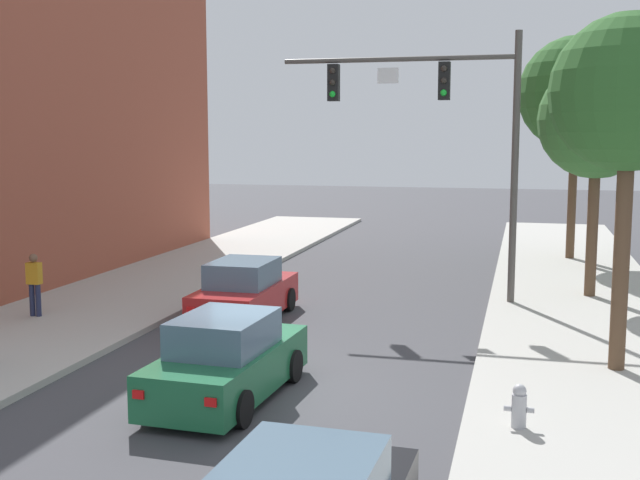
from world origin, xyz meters
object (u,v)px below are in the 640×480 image
street_tree_second (597,121)px  street_tree_farthest (576,94)px  car_lead_red (245,293)px  street_tree_nearest (630,95)px  car_following_green (227,361)px  pedestrian_sidewalk_left_walker (34,282)px  street_tree_third (598,107)px  traffic_signal_mast (447,116)px  fire_hydrant (519,406)px

street_tree_second → street_tree_farthest: 7.54m
car_lead_red → street_tree_nearest: size_ratio=0.60×
car_following_green → street_tree_farthest: size_ratio=0.52×
pedestrian_sidewalk_left_walker → street_tree_third: size_ratio=0.22×
traffic_signal_mast → car_lead_red: size_ratio=1.77×
car_following_green → pedestrian_sidewalk_left_walker: 8.40m
traffic_signal_mast → car_lead_red: 7.50m
traffic_signal_mast → street_tree_farthest: (3.94, 8.93, 1.00)m
car_lead_red → street_tree_nearest: bearing=-17.4°
traffic_signal_mast → street_tree_farthest: size_ratio=0.90×
street_tree_nearest → street_tree_farthest: size_ratio=0.84×
street_tree_third → car_lead_red: bearing=-132.6°
street_tree_nearest → street_tree_farthest: 15.14m
traffic_signal_mast → car_lead_red: traffic_signal_mast is taller
car_lead_red → fire_hydrant: 9.71m
car_following_green → street_tree_third: size_ratio=0.58×
car_following_green → street_tree_nearest: size_ratio=0.61×
fire_hydrant → street_tree_farthest: bearing=84.8°
traffic_signal_mast → car_lead_red: (-4.84, -3.38, -4.63)m
pedestrian_sidewalk_left_walker → street_tree_nearest: bearing=-5.1°
car_following_green → street_tree_third: 18.72m
street_tree_third → street_tree_second: bearing=-94.8°
fire_hydrant → street_tree_nearest: street_tree_nearest is taller
street_tree_third → street_tree_farthest: 2.23m
traffic_signal_mast → fire_hydrant: size_ratio=10.42×
car_lead_red → car_following_green: size_ratio=0.98×
street_tree_third → street_tree_farthest: size_ratio=0.89×
street_tree_farthest → fire_hydrant: bearing=-95.2°
car_following_green → street_tree_farthest: street_tree_farthest is taller
car_lead_red → street_tree_farthest: (8.78, 12.32, 5.63)m
car_lead_red → street_tree_nearest: 10.56m
traffic_signal_mast → street_tree_farthest: bearing=66.2°
street_tree_second → street_tree_third: bearing=85.2°
fire_hydrant → car_following_green: bearing=173.7°
car_lead_red → street_tree_farthest: 16.14m
car_lead_red → street_tree_second: street_tree_second is taller
car_following_green → street_tree_nearest: 9.22m
pedestrian_sidewalk_left_walker → street_tree_farthest: (14.00, 13.85, 5.29)m
traffic_signal_mast → street_tree_second: size_ratio=1.11×
street_tree_second → street_tree_third: size_ratio=0.91×
fire_hydrant → street_tree_third: bearing=82.0°
pedestrian_sidewalk_left_walker → street_tree_farthest: street_tree_farthest is taller
street_tree_second → street_tree_third: street_tree_third is taller
pedestrian_sidewalk_left_walker → street_tree_nearest: (14.15, -1.27, 4.54)m
car_following_green → street_tree_second: size_ratio=0.64×
car_lead_red → pedestrian_sidewalk_left_walker: size_ratio=2.59×
traffic_signal_mast → street_tree_second: bearing=19.7°
street_tree_nearest → street_tree_farthest: (-0.15, 15.12, 0.75)m
car_lead_red → street_tree_third: (9.42, 10.25, 5.07)m
car_lead_red → street_tree_second: bearing=28.5°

